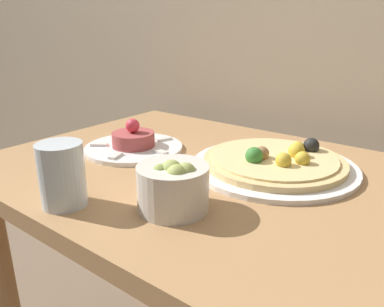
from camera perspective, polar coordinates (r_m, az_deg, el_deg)
name	(u,v)px	position (r m, az deg, el deg)	size (l,w,h in m)	color
dining_table	(225,231)	(0.82, 5.10, -11.64)	(1.03, 0.68, 0.76)	#AD7F51
pizza_plate	(275,162)	(0.80, 12.48, -1.34)	(0.34, 0.34, 0.06)	white
tartare_plate	(134,144)	(0.90, -8.89, 1.46)	(0.23, 0.23, 0.08)	white
small_bowl	(173,186)	(0.60, -2.88, -4.90)	(0.12, 0.12, 0.09)	silver
drinking_glass	(62,175)	(0.65, -19.19, -3.07)	(0.07, 0.07, 0.11)	silver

